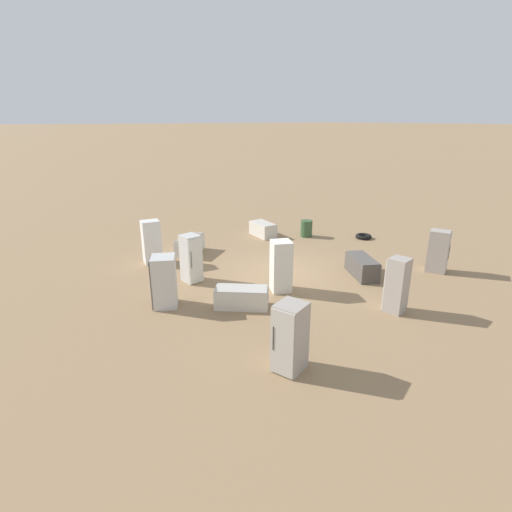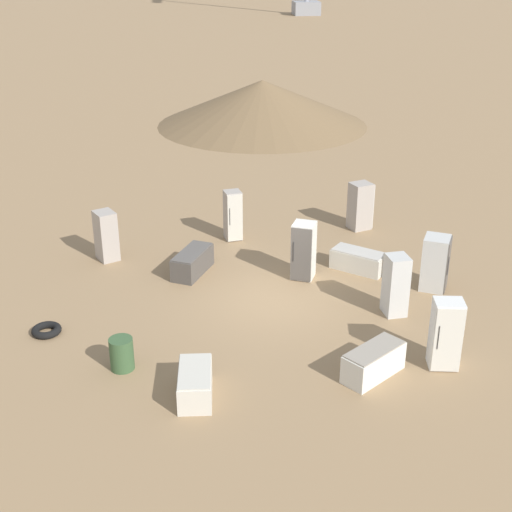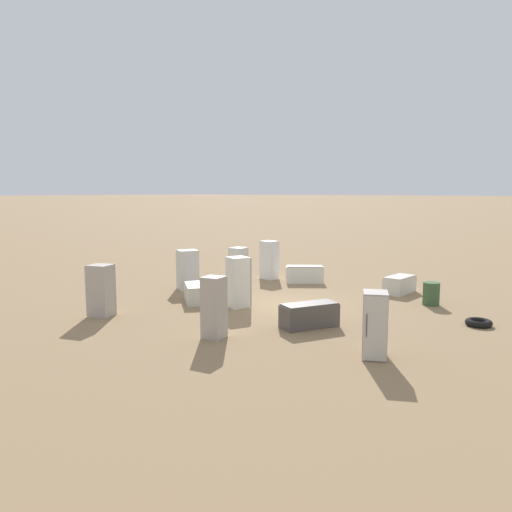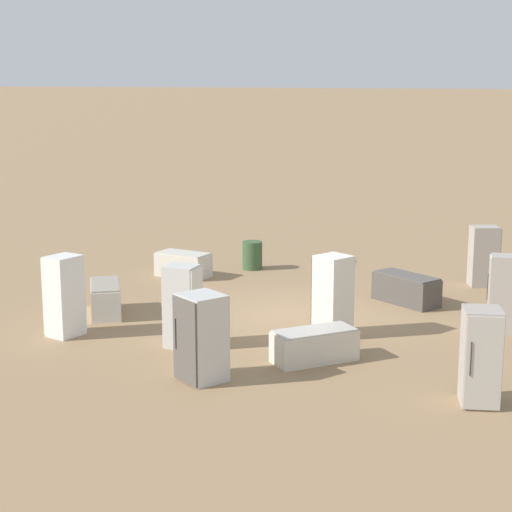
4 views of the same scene
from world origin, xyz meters
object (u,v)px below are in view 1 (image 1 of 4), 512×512
object	(u,v)px
discarded_fridge_2	(281,266)
discarded_fridge_6	(290,338)
discarded_fridge_4	(362,267)
discarded_fridge_7	(151,242)
scrap_tire	(364,236)
discarded_fridge_3	(397,285)
rusty_barrel	(306,228)
discarded_fridge_5	(438,251)
discarded_fridge_10	(242,297)
discarded_fridge_0	(164,282)
discarded_fridge_9	(191,259)
discarded_fridge_8	(190,245)
discarded_fridge_1	(263,229)

from	to	relation	value
discarded_fridge_2	discarded_fridge_6	bearing A→B (deg)	-102.56
discarded_fridge_4	discarded_fridge_7	bearing A→B (deg)	161.42
discarded_fridge_6	scrap_tire	bearing A→B (deg)	-77.33
discarded_fridge_3	rusty_barrel	size ratio (longest dim) A/B	2.10
discarded_fridge_3	rusty_barrel	world-z (taller)	discarded_fridge_3
discarded_fridge_3	discarded_fridge_5	world-z (taller)	discarded_fridge_3
discarded_fridge_10	rusty_barrel	distance (m)	8.67
scrap_tire	discarded_fridge_7	bearing A→B (deg)	74.73
discarded_fridge_10	scrap_tire	xyz separation A→B (m)	(2.93, -9.30, -0.23)
discarded_fridge_7	rusty_barrel	bearing A→B (deg)	3.34
discarded_fridge_0	discarded_fridge_2	xyz separation A→B (m)	(-1.19, -3.80, 0.07)
discarded_fridge_0	discarded_fridge_10	size ratio (longest dim) A/B	0.94
discarded_fridge_4	discarded_fridge_3	bearing A→B (deg)	-93.36
discarded_fridge_9	scrap_tire	world-z (taller)	discarded_fridge_9
discarded_fridge_9	rusty_barrel	distance (m)	7.76
discarded_fridge_2	discarded_fridge_7	world-z (taller)	discarded_fridge_2
discarded_fridge_8	discarded_fridge_9	distance (m)	3.36
discarded_fridge_4	rusty_barrel	world-z (taller)	rusty_barrel
discarded_fridge_9	discarded_fridge_7	bearing A→B (deg)	-86.66
discarded_fridge_2	discarded_fridge_9	world-z (taller)	discarded_fridge_2
discarded_fridge_5	scrap_tire	size ratio (longest dim) A/B	2.08
discarded_fridge_6	discarded_fridge_9	distance (m)	6.39
discarded_fridge_7	discarded_fridge_9	world-z (taller)	discarded_fridge_7
discarded_fridge_0	discarded_fridge_1	xyz separation A→B (m)	(4.74, -7.38, -0.49)
discarded_fridge_1	discarded_fridge_8	world-z (taller)	discarded_fridge_8
rusty_barrel	discarded_fridge_7	bearing A→B (deg)	84.25
discarded_fridge_1	scrap_tire	distance (m)	5.11
discarded_fridge_7	discarded_fridge_10	size ratio (longest dim) A/B	1.02
discarded_fridge_5	discarded_fridge_7	distance (m)	11.51
discarded_fridge_2	discarded_fridge_6	xyz separation A→B (m)	(-3.79, 2.76, -0.04)
discarded_fridge_8	discarded_fridge_9	size ratio (longest dim) A/B	0.99
discarded_fridge_0	discarded_fridge_2	bearing A→B (deg)	-80.52
rusty_barrel	scrap_tire	bearing A→B (deg)	-132.39
discarded_fridge_3	discarded_fridge_7	size ratio (longest dim) A/B	0.97
discarded_fridge_1	discarded_fridge_4	size ratio (longest dim) A/B	0.84
discarded_fridge_6	discarded_fridge_8	world-z (taller)	discarded_fridge_6
discarded_fridge_1	discarded_fridge_9	distance (m)	6.67
discarded_fridge_6	scrap_tire	distance (m)	12.09
discarded_fridge_5	discarded_fridge_10	distance (m)	8.23
discarded_fridge_2	discarded_fridge_10	distance (m)	1.96
discarded_fridge_2	discarded_fridge_7	size ratio (longest dim) A/B	1.00
discarded_fridge_6	discarded_fridge_9	bearing A→B (deg)	-24.85
discarded_fridge_9	discarded_fridge_10	xyz separation A→B (m)	(-2.88, -0.31, -0.55)
discarded_fridge_2	rusty_barrel	xyz separation A→B (m)	(4.56, -5.33, -0.49)
discarded_fridge_4	discarded_fridge_8	distance (m)	7.54
discarded_fridge_2	discarded_fridge_6	size ratio (longest dim) A/B	1.05
discarded_fridge_4	discarded_fridge_1	bearing A→B (deg)	115.39
discarded_fridge_0	discarded_fridge_1	distance (m)	8.78
discarded_fridge_2	scrap_tire	xyz separation A→B (m)	(2.61, -7.46, -0.80)
discarded_fridge_0	discarded_fridge_1	bearing A→B (deg)	-30.38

